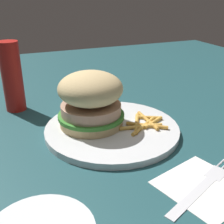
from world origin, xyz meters
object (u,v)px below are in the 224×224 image
napkin (203,186)px  sandwich (91,99)px  plate (112,129)px  ketchup_bottle (12,77)px  fork (204,184)px  fries_pile (145,124)px

napkin → sandwich: bearing=-68.3°
plate → sandwich: (0.03, -0.02, 0.06)m
ketchup_bottle → fork: bearing=119.3°
napkin → fries_pile: bearing=-91.4°
sandwich → fries_pile: 0.11m
sandwich → ketchup_bottle: bearing=-52.1°
fork → napkin: bearing=23.9°
napkin → plate: bearing=-74.4°
ketchup_bottle → napkin: bearing=119.1°
plate → fries_pile: size_ratio=2.55×
fries_pile → napkin: size_ratio=0.91×
fries_pile → plate: bearing=-18.7°
plate → napkin: (-0.06, 0.20, -0.01)m
fork → ketchup_bottle: size_ratio=1.08×
sandwich → fork: bearing=112.1°
fries_pile → fork: 0.18m
napkin → fork: fork is taller
fork → fries_pile: bearing=-90.9°
fries_pile → napkin: fries_pile is taller
plate → ketchup_bottle: 0.25m
fries_pile → fork: fries_pile is taller
fork → ketchup_bottle: ketchup_bottle is taller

